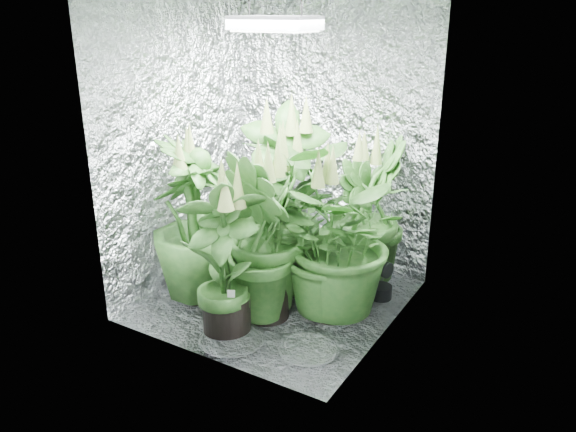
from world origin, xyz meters
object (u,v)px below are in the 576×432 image
at_px(grow_lamp, 275,24).
at_px(circulation_fan, 378,274).
at_px(plant_b, 285,193).
at_px(plant_f, 224,260).
at_px(plant_c, 370,213).
at_px(plant_d, 196,222).
at_px(plant_g, 266,237).
at_px(plant_a, 279,212).
at_px(plant_e, 333,239).

bearing_deg(grow_lamp, circulation_fan, 35.37).
height_order(plant_b, plant_f, plant_b).
relative_size(plant_c, plant_f, 1.04).
bearing_deg(plant_d, circulation_fan, 30.38).
bearing_deg(plant_g, grow_lamp, 105.91).
xyz_separation_m(plant_f, circulation_fan, (0.60, 0.95, -0.34)).
bearing_deg(plant_f, grow_lamp, 87.00).
bearing_deg(plant_a, circulation_fan, 20.56).
xyz_separation_m(plant_a, plant_d, (-0.43, -0.39, -0.03)).
relative_size(plant_b, plant_c, 1.18).
height_order(plant_f, circulation_fan, plant_f).
xyz_separation_m(grow_lamp, circulation_fan, (0.58, 0.41, -1.65)).
distance_m(plant_e, circulation_fan, 0.57).
distance_m(plant_f, plant_g, 0.34).
distance_m(plant_d, plant_f, 0.57).
relative_size(plant_b, plant_e, 1.06).
distance_m(plant_d, plant_e, 0.95).
xyz_separation_m(grow_lamp, plant_e, (0.42, 0.01, -1.28)).
xyz_separation_m(plant_a, circulation_fan, (0.65, 0.24, -0.41)).
bearing_deg(plant_g, circulation_fan, 50.77).
bearing_deg(plant_a, plant_b, 112.66).
relative_size(plant_f, plant_g, 0.92).
xyz_separation_m(plant_c, circulation_fan, (0.15, -0.17, -0.37)).
bearing_deg(plant_d, plant_e, 13.99).
bearing_deg(plant_c, plant_e, -90.38).
relative_size(plant_d, plant_e, 0.94).
xyz_separation_m(plant_d, plant_g, (0.57, 0.01, 0.01)).
bearing_deg(plant_e, circulation_fan, 68.82).
bearing_deg(plant_e, plant_d, -166.01).
relative_size(plant_c, plant_e, 0.90).
xyz_separation_m(grow_lamp, plant_c, (0.42, 0.58, -1.29)).
height_order(plant_c, plant_g, plant_g).
height_order(plant_d, circulation_fan, plant_d).
height_order(plant_a, plant_c, plant_a).
bearing_deg(circulation_fan, plant_c, 149.20).
height_order(plant_d, plant_f, plant_d).
height_order(plant_c, circulation_fan, plant_c).
relative_size(plant_e, circulation_fan, 3.16).
distance_m(plant_c, circulation_fan, 0.43).
xyz_separation_m(plant_a, plant_e, (0.50, -0.16, -0.04)).
xyz_separation_m(plant_b, plant_e, (0.61, -0.42, -0.09)).
distance_m(plant_b, circulation_fan, 0.89).
bearing_deg(plant_d, plant_a, 42.28).
bearing_deg(plant_g, plant_e, 32.25).
height_order(grow_lamp, plant_e, grow_lamp).
bearing_deg(plant_f, circulation_fan, 57.46).
bearing_deg(circulation_fan, plant_e, -93.06).
relative_size(grow_lamp, plant_d, 0.42).
bearing_deg(plant_b, grow_lamp, -66.26).
bearing_deg(plant_g, plant_b, 111.17).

